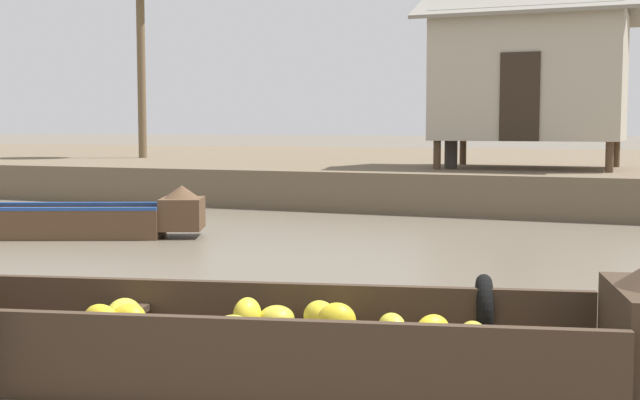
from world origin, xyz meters
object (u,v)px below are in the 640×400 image
(banana_boat, at_px, (255,336))
(vendor_person, at_px, (451,126))
(cargo_boat_upstream, at_px, (68,217))
(stilt_house_left, at_px, (531,74))

(banana_boat, xyz_separation_m, vendor_person, (-1.76, 13.14, 1.43))
(cargo_boat_upstream, relative_size, stilt_house_left, 0.91)
(banana_boat, relative_size, cargo_boat_upstream, 1.41)
(stilt_house_left, distance_m, vendor_person, 2.09)
(cargo_boat_upstream, height_order, stilt_house_left, stilt_house_left)
(stilt_house_left, height_order, vendor_person, stilt_house_left)
(banana_boat, height_order, cargo_boat_upstream, banana_boat)
(cargo_boat_upstream, relative_size, vendor_person, 2.53)
(banana_boat, xyz_separation_m, cargo_boat_upstream, (-6.08, 5.69, 0.00))
(banana_boat, xyz_separation_m, stilt_house_left, (-0.21, 13.98, 2.55))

